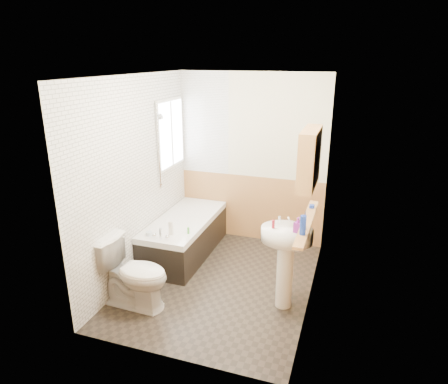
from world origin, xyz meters
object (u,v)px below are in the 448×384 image
(medicine_cabinet, at_px, (309,158))
(toilet, at_px, (134,273))
(bathtub, at_px, (185,235))
(pine_shelf, at_px, (307,222))
(sink, at_px, (286,251))

(medicine_cabinet, bearing_deg, toilet, -161.74)
(bathtub, xyz_separation_m, pine_shelf, (1.77, -0.78, 0.76))
(bathtub, bearing_deg, toilet, -91.30)
(medicine_cabinet, bearing_deg, sink, -159.16)
(sink, bearing_deg, bathtub, 152.62)
(bathtub, height_order, toilet, toilet)
(bathtub, bearing_deg, pine_shelf, -23.77)
(bathtub, distance_m, toilet, 1.33)
(bathtub, relative_size, medicine_cabinet, 2.46)
(toilet, relative_size, medicine_cabinet, 1.25)
(sink, height_order, medicine_cabinet, medicine_cabinet)
(bathtub, xyz_separation_m, medicine_cabinet, (1.74, -0.74, 1.44))
(pine_shelf, bearing_deg, toilet, -163.24)
(toilet, relative_size, pine_shelf, 0.64)
(bathtub, xyz_separation_m, toilet, (-0.03, -1.32, 0.12))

